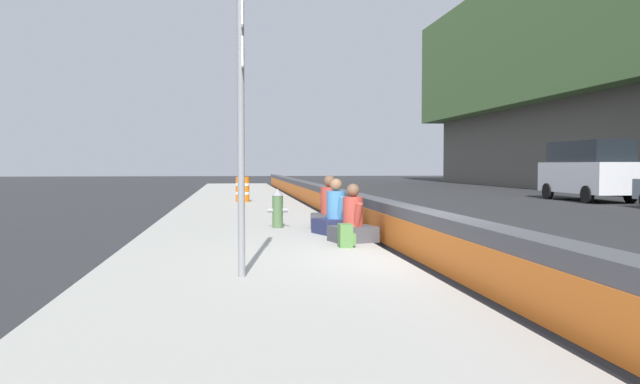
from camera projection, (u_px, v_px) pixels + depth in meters
ground_plane at (432, 268)px, 9.75m from camera, size 160.00×160.00×0.00m
sidewalk_strip at (256, 267)px, 9.39m from camera, size 80.00×4.40×0.14m
jersey_barrier at (432, 240)px, 9.73m from camera, size 76.00×0.45×0.85m
route_sign_post at (241, 112)px, 8.10m from camera, size 0.44×0.09×3.60m
fire_hydrant at (278, 208)px, 14.54m from camera, size 0.26×0.46×0.88m
seated_person_foreground at (353, 224)px, 11.91m from camera, size 0.82×0.90×1.07m
seated_person_middle at (336, 216)px, 13.36m from camera, size 0.91×0.99×1.13m
seated_person_rear at (330, 211)px, 14.52m from camera, size 0.83×0.94×1.18m
backpack at (346, 236)px, 11.13m from camera, size 0.32×0.28×0.40m
construction_barrel at (243, 189)px, 24.70m from camera, size 0.54×0.54×0.95m
parked_car_fourth at (588, 169)px, 27.64m from camera, size 5.10×2.11×2.56m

